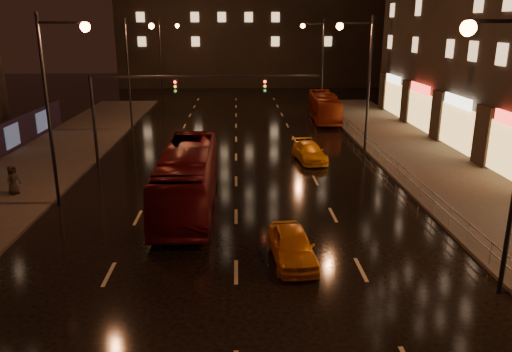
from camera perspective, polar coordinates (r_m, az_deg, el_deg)
The scene contains 11 objects.
ground at distance 35.11m, azimuth -2.29°, elevation 1.36°, with size 140.00×140.00×0.00m, color black.
sidewalk_left at distance 33.21m, azimuth -26.28°, elevation -1.20°, with size 7.00×70.00×0.15m, color #38332D.
sidewalk_right at distance 33.12m, azimuth 21.76°, elevation -0.68°, with size 7.00×70.00×0.15m, color #38332D.
traffic_signal at distance 34.53m, azimuth -10.91°, elevation 8.84°, with size 15.31×0.32×6.20m.
streetlight_right at distance 18.35m, azimuth 26.68°, elevation 5.83°, with size 2.64×0.50×10.00m.
railing_right at distance 34.45m, azimuth 14.92°, elevation 2.04°, with size 0.05×56.00×1.00m.
bus_red at distance 26.75m, azimuth -7.80°, elevation -0.19°, with size 2.70×11.53×3.21m, color #560C10.
bus_curb at distance 51.83m, azimuth 7.78°, elevation 7.84°, with size 2.31×9.85×2.74m, color maroon.
taxi_near at distance 20.73m, azimuth 4.17°, elevation -7.93°, with size 1.66×4.13×1.41m, color orange.
taxi_far at distance 36.01m, azimuth 6.11°, elevation 2.74°, with size 1.82×4.47×1.30m, color #F1A216.
pedestrian_c at distance 31.36m, azimuth -26.03°, elevation -0.40°, with size 0.83×0.54×1.69m, color black.
Camera 1 is at (0.11, -13.83, 9.39)m, focal length 35.00 mm.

